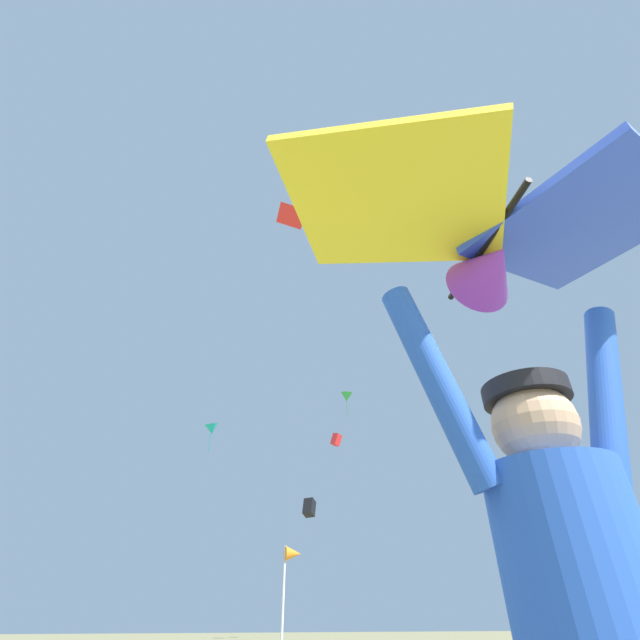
{
  "coord_description": "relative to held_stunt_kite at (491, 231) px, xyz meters",
  "views": [
    {
      "loc": [
        -1.18,
        -1.12,
        1.04
      ],
      "look_at": [
        -0.25,
        1.83,
        3.15
      ],
      "focal_mm": 24.87,
      "sensor_mm": 36.0,
      "label": 1
    }
  ],
  "objects": [
    {
      "name": "held_stunt_kite",
      "position": [
        0.0,
        0.0,
        0.0
      ],
      "size": [
        1.61,
        0.95,
        0.39
      ],
      "color": "black"
    },
    {
      "name": "distant_kite_black_low_left",
      "position": [
        8.01,
        30.01,
        5.28
      ],
      "size": [
        1.1,
        1.18,
        1.24
      ],
      "color": "black"
    },
    {
      "name": "distant_kite_green_low_right",
      "position": [
        10.87,
        29.57,
        13.66
      ],
      "size": [
        1.14,
        1.27,
        2.14
      ],
      "color": "green"
    },
    {
      "name": "distant_kite_red_mid_right",
      "position": [
        11.32,
        33.53,
        11.53
      ],
      "size": [
        1.01,
        0.94,
        1.14
      ],
      "color": "red"
    },
    {
      "name": "distant_kite_teal_overhead_distant",
      "position": [
        0.68,
        27.95,
        9.28
      ],
      "size": [
        1.08,
        1.11,
        2.02
      ],
      "color": "#19B2AD"
    },
    {
      "name": "distant_kite_red_mid_left",
      "position": [
        1.26,
        9.25,
        10.17
      ],
      "size": [
        1.23,
        1.24,
        0.32
      ],
      "color": "red"
    },
    {
      "name": "marker_flag",
      "position": [
        1.18,
        7.42,
        -0.35
      ],
      "size": [
        0.3,
        0.24,
        2.13
      ],
      "color": "silver",
      "rests_on": "ground"
    }
  ]
}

